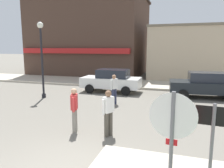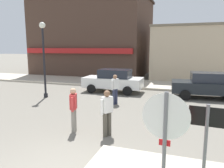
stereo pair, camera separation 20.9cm
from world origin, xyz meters
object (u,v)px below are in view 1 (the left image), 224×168
object	(u,v)px
lamp_post	(41,49)
parked_car_nearest	(112,80)
parked_car_second	(205,85)
pedestrian_crossing_far	(114,88)
pedestrian_crossing_near	(74,109)
stop_sign	(172,136)
one_way_sign	(212,147)
pedestrian_kerb_side	(108,112)

from	to	relation	value
lamp_post	parked_car_nearest	distance (m)	4.97
lamp_post	parked_car_second	world-z (taller)	lamp_post
parked_car_nearest	pedestrian_crossing_far	xyz separation A→B (m)	(1.12, -3.12, 0.06)
pedestrian_crossing_near	pedestrian_crossing_far	distance (m)	4.15
stop_sign	one_way_sign	size ratio (longest dim) A/B	1.10
one_way_sign	pedestrian_crossing_far	world-z (taller)	one_way_sign
stop_sign	parked_car_second	size ratio (longest dim) A/B	0.56
lamp_post	pedestrian_kerb_side	world-z (taller)	lamp_post
stop_sign	pedestrian_crossing_near	distance (m)	4.67
parked_car_nearest	pedestrian_crossing_far	distance (m)	3.32
parked_car_nearest	stop_sign	bearing A→B (deg)	-67.21
lamp_post	pedestrian_crossing_near	size ratio (longest dim) A/B	2.82
pedestrian_crossing_far	one_way_sign	bearing A→B (deg)	-61.07
pedestrian_crossing_far	pedestrian_kerb_side	distance (m)	4.28
stop_sign	parked_car_nearest	distance (m)	11.23
pedestrian_crossing_near	lamp_post	bearing A→B (deg)	134.57
pedestrian_crossing_far	pedestrian_crossing_near	bearing A→B (deg)	-93.30
parked_car_nearest	pedestrian_kerb_side	world-z (taller)	pedestrian_kerb_side
lamp_post	parked_car_second	xyz separation A→B (m)	(9.34, 2.87, -2.15)
one_way_sign	lamp_post	size ratio (longest dim) A/B	0.46
one_way_sign	pedestrian_kerb_side	distance (m)	4.09
one_way_sign	pedestrian_crossing_near	bearing A→B (deg)	144.89
stop_sign	one_way_sign	xyz separation A→B (m)	(0.67, 0.17, -0.19)
parked_car_nearest	parked_car_second	world-z (taller)	same
lamp_post	pedestrian_crossing_far	bearing A→B (deg)	-3.01
stop_sign	pedestrian_kerb_side	world-z (taller)	stop_sign
parked_car_nearest	pedestrian_crossing_near	size ratio (longest dim) A/B	2.49
pedestrian_crossing_far	lamp_post	bearing A→B (deg)	176.99
stop_sign	pedestrian_kerb_side	size ratio (longest dim) A/B	1.43
lamp_post	parked_car_nearest	world-z (taller)	lamp_post
lamp_post	pedestrian_crossing_near	world-z (taller)	lamp_post
stop_sign	lamp_post	bearing A→B (deg)	136.22
parked_car_second	pedestrian_kerb_side	world-z (taller)	pedestrian_kerb_side
parked_car_second	parked_car_nearest	bearing A→B (deg)	179.81
lamp_post	stop_sign	bearing A→B (deg)	-43.78
stop_sign	pedestrian_kerb_side	bearing A→B (deg)	125.39
lamp_post	pedestrian_crossing_far	world-z (taller)	lamp_post
pedestrian_crossing_far	pedestrian_kerb_side	size ratio (longest dim) A/B	1.00
parked_car_second	pedestrian_crossing_near	bearing A→B (deg)	-124.78
one_way_sign	lamp_post	bearing A→B (deg)	139.22
parked_car_nearest	pedestrian_crossing_far	size ratio (longest dim) A/B	2.49
stop_sign	pedestrian_crossing_far	world-z (taller)	stop_sign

